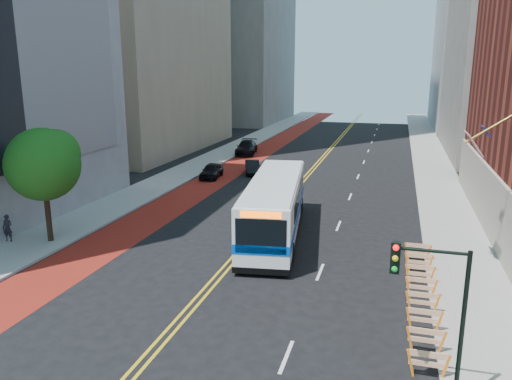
{
  "coord_description": "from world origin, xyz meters",
  "views": [
    {
      "loc": [
        8.11,
        -17.7,
        10.09
      ],
      "look_at": [
        0.83,
        8.0,
        3.58
      ],
      "focal_mm": 35.0,
      "sensor_mm": 36.0,
      "label": 1
    }
  ],
  "objects_px": {
    "transit_bus": "(275,206)",
    "street_tree": "(44,162)",
    "pedestrian": "(8,228)",
    "traffic_signal": "(433,295)",
    "car_a": "(212,171)",
    "car_b": "(252,167)",
    "car_c": "(246,148)"
  },
  "relations": [
    {
      "from": "traffic_signal",
      "to": "car_a",
      "type": "relative_size",
      "value": 1.27
    },
    {
      "from": "traffic_signal",
      "to": "pedestrian",
      "type": "distance_m",
      "value": 24.77
    },
    {
      "from": "car_a",
      "to": "car_b",
      "type": "bearing_deg",
      "value": 37.44
    },
    {
      "from": "street_tree",
      "to": "transit_bus",
      "type": "distance_m",
      "value": 13.73
    },
    {
      "from": "traffic_signal",
      "to": "pedestrian",
      "type": "bearing_deg",
      "value": 159.21
    },
    {
      "from": "car_a",
      "to": "traffic_signal",
      "type": "bearing_deg",
      "value": -63.66
    },
    {
      "from": "car_a",
      "to": "street_tree",
      "type": "bearing_deg",
      "value": -103.02
    },
    {
      "from": "car_b",
      "to": "car_a",
      "type": "bearing_deg",
      "value": -155.89
    },
    {
      "from": "street_tree",
      "to": "car_a",
      "type": "relative_size",
      "value": 1.67
    },
    {
      "from": "street_tree",
      "to": "pedestrian",
      "type": "height_order",
      "value": "street_tree"
    },
    {
      "from": "traffic_signal",
      "to": "car_c",
      "type": "distance_m",
      "value": 47.04
    },
    {
      "from": "car_c",
      "to": "car_b",
      "type": "bearing_deg",
      "value": -79.3
    },
    {
      "from": "car_c",
      "to": "pedestrian",
      "type": "distance_m",
      "value": 34.59
    },
    {
      "from": "street_tree",
      "to": "traffic_signal",
      "type": "relative_size",
      "value": 1.32
    },
    {
      "from": "car_b",
      "to": "transit_bus",
      "type": "bearing_deg",
      "value": -88.07
    },
    {
      "from": "traffic_signal",
      "to": "pedestrian",
      "type": "xyz_separation_m",
      "value": [
        -23.01,
        8.74,
        -2.76
      ]
    },
    {
      "from": "street_tree",
      "to": "car_b",
      "type": "relative_size",
      "value": 1.71
    },
    {
      "from": "car_c",
      "to": "pedestrian",
      "type": "relative_size",
      "value": 3.39
    },
    {
      "from": "car_c",
      "to": "pedestrian",
      "type": "height_order",
      "value": "pedestrian"
    },
    {
      "from": "car_a",
      "to": "car_c",
      "type": "xyz_separation_m",
      "value": [
        -0.74,
        13.84,
        0.12
      ]
    },
    {
      "from": "car_a",
      "to": "car_c",
      "type": "distance_m",
      "value": 13.86
    },
    {
      "from": "transit_bus",
      "to": "street_tree",
      "type": "bearing_deg",
      "value": -165.91
    },
    {
      "from": "car_a",
      "to": "car_b",
      "type": "relative_size",
      "value": 1.02
    },
    {
      "from": "street_tree",
      "to": "traffic_signal",
      "type": "distance_m",
      "value": 22.79
    },
    {
      "from": "pedestrian",
      "to": "traffic_signal",
      "type": "bearing_deg",
      "value": -29.04
    },
    {
      "from": "transit_bus",
      "to": "pedestrian",
      "type": "height_order",
      "value": "transit_bus"
    },
    {
      "from": "transit_bus",
      "to": "car_c",
      "type": "height_order",
      "value": "transit_bus"
    },
    {
      "from": "car_a",
      "to": "pedestrian",
      "type": "relative_size",
      "value": 2.47
    },
    {
      "from": "traffic_signal",
      "to": "car_b",
      "type": "distance_m",
      "value": 35.52
    },
    {
      "from": "street_tree",
      "to": "car_b",
      "type": "bearing_deg",
      "value": 75.49
    },
    {
      "from": "transit_bus",
      "to": "pedestrian",
      "type": "relative_size",
      "value": 8.29
    },
    {
      "from": "transit_bus",
      "to": "pedestrian",
      "type": "bearing_deg",
      "value": -166.33
    }
  ]
}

